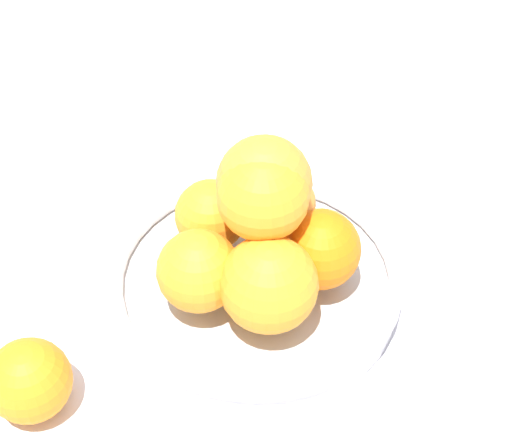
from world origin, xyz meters
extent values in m
plane|color=silver|center=(0.00, 0.00, 0.00)|extent=(4.00, 4.00, 0.00)
cylinder|color=silver|center=(0.00, 0.00, 0.01)|extent=(0.26, 0.26, 0.02)
torus|color=silver|center=(0.00, 0.00, 0.02)|extent=(0.27, 0.27, 0.01)
sphere|color=orange|center=(-0.01, -0.06, 0.06)|extent=(0.07, 0.07, 0.07)
sphere|color=orange|center=(0.05, -0.02, 0.07)|extent=(0.07, 0.07, 0.07)
sphere|color=orange|center=(0.04, 0.04, 0.07)|extent=(0.08, 0.08, 0.08)
sphere|color=orange|center=(-0.03, 0.05, 0.07)|extent=(0.07, 0.07, 0.07)
sphere|color=orange|center=(-0.06, -0.01, 0.06)|extent=(0.07, 0.07, 0.07)
sphere|color=orange|center=(-0.01, 0.00, 0.13)|extent=(0.08, 0.08, 0.08)
sphere|color=orange|center=(0.00, 0.01, 0.13)|extent=(0.08, 0.08, 0.08)
sphere|color=orange|center=(0.20, -0.08, 0.03)|extent=(0.07, 0.07, 0.07)
camera|label=1|loc=(0.42, 0.29, 0.61)|focal=60.00mm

